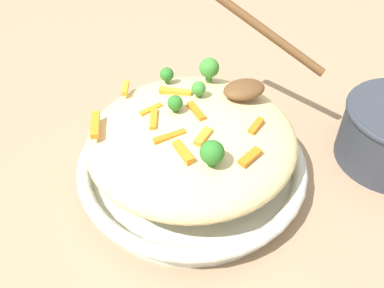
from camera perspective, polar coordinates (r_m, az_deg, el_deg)
ground_plane at (r=0.57m, az=-0.00°, el=-4.60°), size 2.40×2.40×0.00m
serving_bowl at (r=0.56m, az=-0.00°, el=-3.08°), size 0.30×0.30×0.04m
pasta_mound at (r=0.52m, az=-0.00°, el=0.67°), size 0.27×0.26×0.07m
carrot_piece_0 at (r=0.47m, az=1.49°, el=1.04°), size 0.03×0.03×0.01m
carrot_piece_1 at (r=0.51m, az=0.57°, el=4.54°), size 0.01×0.04×0.01m
carrot_piece_2 at (r=0.48m, az=-3.06°, el=1.03°), size 0.04×0.01×0.01m
carrot_piece_3 at (r=0.54m, az=-2.42°, el=7.16°), size 0.04×0.03×0.01m
carrot_piece_4 at (r=0.52m, az=-5.61°, el=4.67°), size 0.03×0.02×0.01m
carrot_piece_5 at (r=0.46m, az=7.98°, el=-1.73°), size 0.03×0.02×0.01m
carrot_piece_6 at (r=0.56m, az=-9.12°, el=7.62°), size 0.02×0.03×0.01m
carrot_piece_7 at (r=0.50m, az=8.77°, el=2.42°), size 0.03×0.02×0.01m
carrot_piece_8 at (r=0.50m, az=-5.29°, el=3.40°), size 0.02×0.04×0.01m
carrot_piece_9 at (r=0.46m, az=-1.23°, el=-1.09°), size 0.01×0.04×0.01m
carrot_piece_10 at (r=0.51m, az=-13.15°, el=2.58°), size 0.02×0.04×0.01m
broccoli_floret_0 at (r=0.57m, az=2.37°, el=10.35°), size 0.03×0.03×0.03m
broccoli_floret_1 at (r=0.50m, az=-2.33°, el=5.61°), size 0.02×0.02×0.02m
broccoli_floret_2 at (r=0.57m, az=-3.00°, el=9.59°), size 0.02×0.02×0.02m
broccoli_floret_3 at (r=0.44m, az=2.78°, el=-1.22°), size 0.03×0.03×0.03m
broccoli_floret_4 at (r=0.53m, az=0.90°, el=7.59°), size 0.02×0.02×0.02m
serving_spoon at (r=0.56m, az=8.50°, el=10.45°), size 0.15×0.14×0.09m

